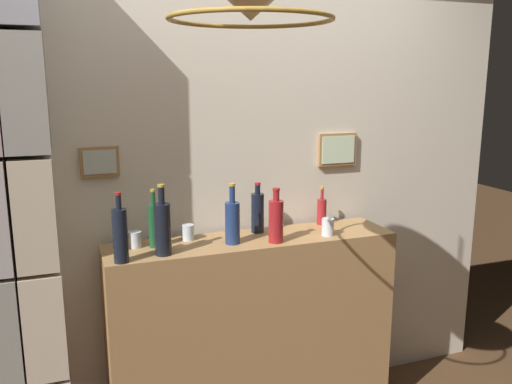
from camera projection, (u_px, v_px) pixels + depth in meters
name	position (u px, v px, depth m)	size (l,w,h in m)	color
panelled_rear_partition	(237.00, 167.00, 2.85)	(3.20, 0.15, 2.57)	beige
stone_pillar	(13.00, 211.00, 2.34)	(0.36, 0.40, 2.50)	gray
bar_shelf_unit	(253.00, 333.00, 2.80)	(1.47, 0.34, 1.04)	#9E7547
liquor_bottle_whiskey	(154.00, 225.00, 2.54)	(0.05, 0.05, 0.28)	#174C27
liquor_bottle_tequila	(258.00, 212.00, 2.78)	(0.07, 0.07, 0.26)	black
liquor_bottle_vodka	(276.00, 220.00, 2.61)	(0.07, 0.07, 0.27)	maroon
liquor_bottle_port	(163.00, 228.00, 2.42)	(0.08, 0.08, 0.33)	black
liquor_bottle_rye	(322.00, 211.00, 2.94)	(0.05, 0.05, 0.21)	maroon
liquor_bottle_amaro	(120.00, 235.00, 2.32)	(0.07, 0.07, 0.31)	black
liquor_bottle_gin	(232.00, 221.00, 2.59)	(0.07, 0.07, 0.30)	navy
glass_tumbler_rocks	(328.00, 227.00, 2.74)	(0.06, 0.06, 0.09)	silver
glass_tumbler_highball	(188.00, 232.00, 2.66)	(0.06, 0.06, 0.08)	silver
glass_tumbler_shot	(135.00, 239.00, 2.55)	(0.06, 0.06, 0.08)	silver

